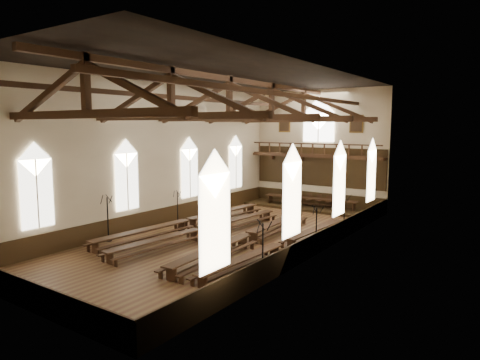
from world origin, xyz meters
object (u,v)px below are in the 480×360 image
(refectory_row_b, at_px, (203,230))
(candelabrum_left_far, at_px, (206,204))
(refectory_row_a, at_px, (188,222))
(candelabrum_right_near, at_px, (263,261))
(candelabrum_right_mid, at_px, (316,236))
(refectory_row_d, at_px, (283,245))
(candelabrum_right_far, at_px, (344,222))
(high_table, at_px, (310,199))
(candelabrum_left_near, at_px, (108,227))
(dais, at_px, (310,208))
(refectory_row_c, at_px, (248,236))
(candelabrum_left_mid, at_px, (178,213))

(refectory_row_b, xyz_separation_m, candelabrum_left_far, (-4.31, 5.52, 0.33))
(refectory_row_a, distance_m, refectory_row_b, 2.35)
(candelabrum_right_near, height_order, candelabrum_right_mid, candelabrum_right_near)
(refectory_row_d, height_order, candelabrum_right_far, candelabrum_right_far)
(high_table, relative_size, candelabrum_left_near, 2.85)
(dais, height_order, high_table, high_table)
(refectory_row_d, distance_m, candelabrum_right_near, 4.19)
(refectory_row_c, bearing_deg, candelabrum_left_far, 144.57)
(dais, bearing_deg, candelabrum_right_mid, -62.93)
(candelabrum_left_mid, distance_m, candelabrum_right_near, 12.78)
(refectory_row_d, relative_size, candelabrum_right_near, 5.02)
(dais, distance_m, candelabrum_left_near, 17.21)
(candelabrum_left_far, bearing_deg, candelabrum_right_mid, -19.01)
(high_table, distance_m, candelabrum_left_near, 17.20)
(candelabrum_left_far, bearing_deg, candelabrum_left_mid, -90.00)
(refectory_row_b, distance_m, refectory_row_c, 3.18)
(high_table, distance_m, candelabrum_right_far, 8.53)
(candelabrum_left_mid, xyz_separation_m, candelabrum_right_near, (11.10, -6.33, 0.12))
(refectory_row_a, xyz_separation_m, refectory_row_c, (5.33, -0.76, -0.02))
(refectory_row_d, height_order, high_table, high_table)
(candelabrum_left_mid, relative_size, candelabrum_right_near, 0.85)
(refectory_row_a, height_order, candelabrum_right_mid, candelabrum_right_mid)
(refectory_row_a, distance_m, candelabrum_right_near, 10.24)
(refectory_row_b, bearing_deg, candelabrum_left_mid, 151.81)
(candelabrum_right_near, bearing_deg, candelabrum_right_mid, 90.00)
(candelabrum_left_near, distance_m, candelabrum_right_mid, 12.39)
(refectory_row_c, relative_size, candelabrum_right_far, 5.48)
(refectory_row_a, bearing_deg, high_table, 73.37)
(refectory_row_a, height_order, refectory_row_d, refectory_row_a)
(candelabrum_left_far, xyz_separation_m, candelabrum_right_mid, (11.10, -3.82, -0.07))
(candelabrum_right_mid, bearing_deg, refectory_row_d, -123.89)
(candelabrum_right_mid, bearing_deg, high_table, 117.07)
(refectory_row_c, height_order, candelabrum_right_far, candelabrum_right_far)
(high_table, height_order, candelabrum_left_near, candelabrum_left_near)
(refectory_row_b, distance_m, candelabrum_left_mid, 4.89)
(refectory_row_d, distance_m, high_table, 13.21)
(high_table, height_order, candelabrum_right_near, candelabrum_right_near)
(candelabrum_right_mid, bearing_deg, candelabrum_right_far, 90.00)
(candelabrum_left_far, distance_m, candelabrum_right_far, 11.11)
(dais, xyz_separation_m, candelabrum_left_far, (-5.60, -6.94, 0.74))
(high_table, height_order, candelabrum_right_far, candelabrum_right_far)
(refectory_row_b, height_order, candelabrum_right_near, candelabrum_right_near)
(high_table, bearing_deg, candelabrum_right_far, -49.85)
(refectory_row_b, distance_m, candelabrum_left_near, 5.75)
(refectory_row_a, distance_m, refectory_row_d, 7.86)
(refectory_row_d, bearing_deg, refectory_row_b, 179.99)
(candelabrum_right_far, bearing_deg, refectory_row_b, -138.81)
(refectory_row_c, bearing_deg, refectory_row_d, -4.54)
(refectory_row_c, distance_m, candelabrum_right_near, 5.56)
(candelabrum_left_near, xyz_separation_m, candelabrum_right_near, (11.10, -0.23, -0.03))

